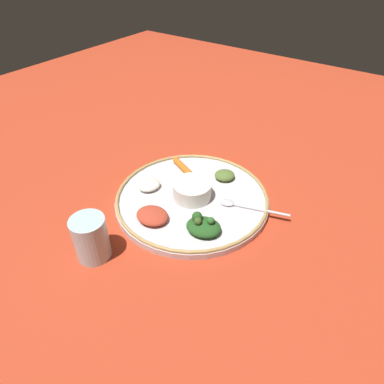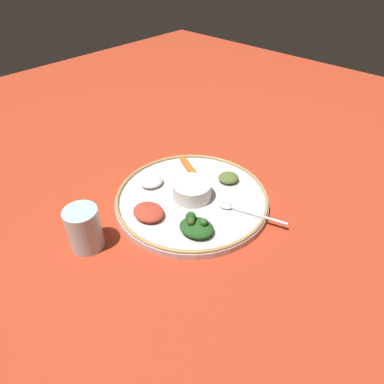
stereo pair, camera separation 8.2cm
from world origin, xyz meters
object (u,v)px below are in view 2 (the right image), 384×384
object	(u,v)px
center_bowl	(192,190)
greens_pile	(196,226)
spoon	(241,210)
drinking_glass	(85,231)
carrot_near_spoon	(187,165)

from	to	relation	value
center_bowl	greens_pile	xyz separation A→B (m)	(-0.09, 0.08, -0.01)
spoon	greens_pile	size ratio (longest dim) A/B	1.80
center_bowl	spoon	bearing A→B (deg)	-162.56
greens_pile	drinking_glass	size ratio (longest dim) A/B	0.93
spoon	carrot_near_spoon	distance (m)	0.22
center_bowl	drinking_glass	xyz separation A→B (m)	(0.06, 0.25, 0.00)
carrot_near_spoon	spoon	bearing A→B (deg)	167.85
greens_pile	carrot_near_spoon	distance (m)	0.24
carrot_near_spoon	drinking_glass	world-z (taller)	drinking_glass
spoon	drinking_glass	bearing A→B (deg)	57.69
spoon	drinking_glass	xyz separation A→B (m)	(0.18, 0.29, 0.02)
drinking_glass	spoon	bearing A→B (deg)	-122.31
greens_pile	carrot_near_spoon	size ratio (longest dim) A/B	0.96
center_bowl	greens_pile	distance (m)	0.12
greens_pile	drinking_glass	distance (m)	0.23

